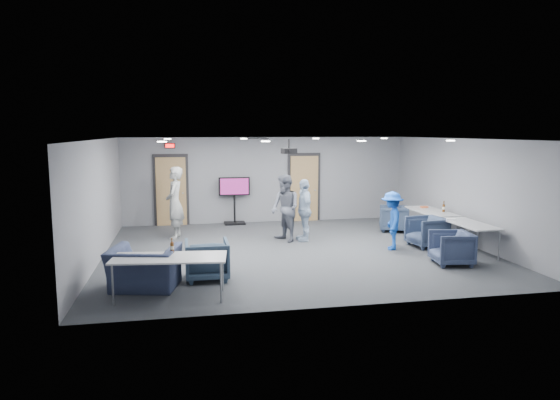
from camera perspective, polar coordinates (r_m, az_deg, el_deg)
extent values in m
plane|color=#383B3F|center=(12.24, 1.66, -5.76)|extent=(9.00, 9.00, 0.00)
plane|color=white|center=(11.90, 1.71, 6.97)|extent=(9.00, 9.00, 0.00)
cube|color=gray|center=(15.90, -1.47, 2.32)|extent=(9.00, 0.02, 2.70)
cube|color=gray|center=(8.19, 7.83, -3.00)|extent=(9.00, 0.02, 2.70)
cube|color=gray|center=(11.86, -20.04, -0.04)|extent=(0.02, 8.00, 2.70)
cube|color=gray|center=(13.70, 20.38, 0.94)|extent=(0.02, 8.00, 2.70)
cube|color=black|center=(15.69, -12.33, 1.07)|extent=(1.06, 0.06, 2.24)
cube|color=#A58850|center=(15.65, -12.33, 0.95)|extent=(0.90, 0.05, 2.10)
cylinder|color=gray|center=(15.60, -11.04, 0.78)|extent=(0.04, 0.10, 0.04)
cube|color=black|center=(16.14, 2.75, 1.43)|extent=(1.06, 0.06, 2.24)
cube|color=#A58850|center=(16.10, 2.79, 1.31)|extent=(0.90, 0.05, 2.10)
cylinder|color=gray|center=(16.15, 4.03, 1.14)|extent=(0.04, 0.10, 0.04)
cube|color=black|center=(15.56, -12.48, 6.08)|extent=(0.32, 0.06, 0.16)
cube|color=#FF0C0C|center=(15.52, -12.48, 6.07)|extent=(0.26, 0.02, 0.11)
cube|color=black|center=(14.56, -2.66, 7.07)|extent=(0.60, 0.60, 0.03)
cylinder|color=white|center=(9.82, -13.33, 6.50)|extent=(0.18, 0.18, 0.02)
cylinder|color=white|center=(13.42, -12.73, 6.82)|extent=(0.18, 0.18, 0.02)
cylinder|color=white|center=(9.94, -1.66, 6.72)|extent=(0.18, 0.18, 0.02)
cylinder|color=white|center=(13.51, -4.16, 7.00)|extent=(0.18, 0.18, 0.02)
cylinder|color=white|center=(10.45, 9.30, 6.67)|extent=(0.18, 0.18, 0.02)
cylinder|color=white|center=(13.89, 4.13, 7.02)|extent=(0.18, 0.18, 0.02)
cylinder|color=white|center=(11.30, 18.91, 6.44)|extent=(0.18, 0.18, 0.02)
cylinder|color=white|center=(14.54, 11.82, 6.91)|extent=(0.18, 0.18, 0.02)
imported|color=#9D9F9D|center=(13.71, -11.94, -0.32)|extent=(0.58, 0.78, 1.94)
imported|color=slate|center=(13.05, 0.59, -0.95)|extent=(0.95, 1.05, 1.77)
imported|color=#ADC4DF|center=(13.19, 2.78, -1.14)|extent=(0.41, 0.97, 1.64)
imported|color=blue|center=(12.51, 12.66, -2.32)|extent=(0.81, 1.05, 1.43)
imported|color=#324057|center=(14.86, 12.85, -2.07)|extent=(1.05, 1.03, 0.74)
imported|color=#37455F|center=(13.07, 16.42, -3.50)|extent=(0.93, 0.91, 0.76)
imported|color=#35405D|center=(11.50, 19.00, -5.22)|extent=(0.90, 0.88, 0.73)
imported|color=#394D64|center=(9.93, -8.35, -6.76)|extent=(0.83, 0.86, 0.78)
imported|color=#353F5C|center=(9.57, -15.25, -7.52)|extent=(1.41, 1.29, 0.78)
cube|color=#B0B3B5|center=(14.24, 16.84, -1.24)|extent=(0.79, 1.89, 0.03)
cylinder|color=gray|center=(14.92, 14.17, -2.16)|extent=(0.04, 0.04, 0.70)
cylinder|color=gray|center=(13.41, 17.31, -3.39)|extent=(0.04, 0.04, 0.70)
cylinder|color=gray|center=(15.20, 16.32, -2.06)|extent=(0.04, 0.04, 0.70)
cylinder|color=gray|center=(13.71, 19.62, -3.25)|extent=(0.04, 0.04, 0.70)
cube|color=#B0B3B5|center=(12.62, 20.85, -2.55)|extent=(0.71, 1.69, 0.03)
cylinder|color=gray|center=(13.19, 18.01, -3.60)|extent=(0.04, 0.04, 0.70)
cylinder|color=gray|center=(11.91, 21.58, -4.98)|extent=(0.04, 0.04, 0.70)
cylinder|color=gray|center=(13.47, 20.05, -3.47)|extent=(0.04, 0.04, 0.70)
cylinder|color=gray|center=(12.21, 23.75, -4.79)|extent=(0.04, 0.04, 0.70)
cube|color=#B0B3B5|center=(8.88, -12.53, -6.45)|extent=(2.03, 1.03, 0.03)
cylinder|color=gray|center=(9.21, -6.59, -8.16)|extent=(0.04, 0.04, 0.70)
cylinder|color=gray|center=(9.45, -17.61, -8.06)|extent=(0.04, 0.04, 0.70)
cylinder|color=gray|center=(8.58, -6.76, -9.35)|extent=(0.04, 0.04, 0.70)
cylinder|color=gray|center=(8.84, -18.58, -9.20)|extent=(0.04, 0.04, 0.70)
cylinder|color=#55300E|center=(9.15, -12.23, -5.34)|extent=(0.07, 0.07, 0.18)
cylinder|color=#55300E|center=(9.12, -12.26, -4.53)|extent=(0.02, 0.02, 0.08)
cylinder|color=beige|center=(9.15, -12.23, -5.34)|extent=(0.07, 0.07, 0.06)
cylinder|color=#55300E|center=(14.13, 18.20, -0.88)|extent=(0.07, 0.07, 0.20)
cylinder|color=#55300E|center=(14.11, 18.22, -0.29)|extent=(0.03, 0.03, 0.09)
cylinder|color=beige|center=(14.13, 18.20, -0.88)|extent=(0.08, 0.08, 0.07)
cube|color=#DC6437|center=(14.74, 16.16, -0.77)|extent=(0.21, 0.16, 0.04)
cube|color=white|center=(12.83, 18.95, -2.13)|extent=(0.24, 0.20, 0.05)
cube|color=black|center=(15.70, -5.19, -2.65)|extent=(0.64, 0.46, 0.06)
cylinder|color=black|center=(15.60, -5.22, -0.60)|extent=(0.06, 0.06, 1.10)
cube|color=black|center=(15.53, -5.25, 1.57)|extent=(0.96, 0.07, 0.57)
cube|color=#781A5E|center=(15.48, -5.23, 1.55)|extent=(0.87, 0.01, 0.50)
cylinder|color=black|center=(12.40, 1.03, 6.46)|extent=(0.04, 0.04, 0.22)
cube|color=black|center=(12.40, 1.03, 5.63)|extent=(0.37, 0.33, 0.13)
cylinder|color=black|center=(12.25, 1.18, 5.60)|extent=(0.08, 0.06, 0.08)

